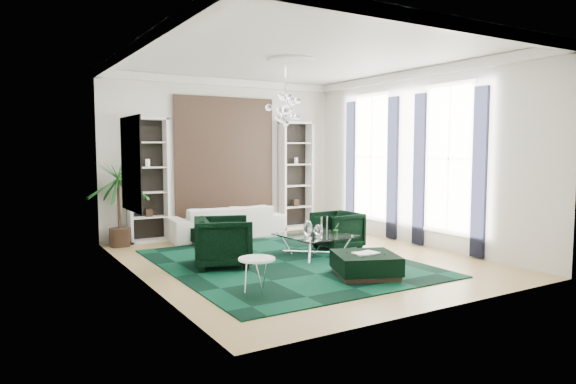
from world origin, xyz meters
TOP-DOWN VIEW (x-y plane):
  - floor at (0.00, 0.00)m, footprint 6.00×7.00m
  - ceiling at (0.00, 0.00)m, footprint 6.00×7.00m
  - wall_back at (0.00, 3.51)m, footprint 6.00×0.02m
  - wall_front at (0.00, -3.51)m, footprint 6.00×0.02m
  - wall_left at (-3.01, 0.00)m, footprint 0.02×7.00m
  - wall_right at (3.01, 0.00)m, footprint 0.02×7.00m
  - crown_molding at (0.00, 0.00)m, footprint 6.00×7.00m
  - ceiling_medallion at (0.00, 0.30)m, footprint 0.90×0.90m
  - tapestry at (0.00, 3.46)m, footprint 2.50×0.06m
  - shelving_left at (-1.95, 3.31)m, footprint 0.90×0.38m
  - shelving_right at (1.95, 3.31)m, footprint 0.90×0.38m
  - painting at (-2.97, 0.60)m, footprint 0.04×1.30m
  - window_near at (2.99, -0.90)m, footprint 0.03×1.10m
  - curtain_near_a at (2.96, -1.68)m, footprint 0.07×0.30m
  - curtain_near_b at (2.96, -0.12)m, footprint 0.07×0.30m
  - window_far at (2.99, 1.50)m, footprint 0.03×1.10m
  - curtain_far_a at (2.96, 0.72)m, footprint 0.07×0.30m
  - curtain_far_b at (2.96, 2.28)m, footprint 0.07×0.30m
  - rug at (-0.40, -0.12)m, footprint 4.20×5.00m
  - sofa at (-0.29, 2.83)m, footprint 2.68×1.13m
  - armchair_left at (-1.51, 0.17)m, footprint 1.26×1.24m
  - armchair_right at (1.18, 0.43)m, footprint 0.90×0.88m
  - coffee_table at (0.42, 0.10)m, footprint 1.35×1.35m
  - ottoman_side at (-0.91, 2.52)m, footprint 1.00×1.00m
  - ottoman_front at (0.21, -1.68)m, footprint 1.27×1.27m
  - book at (0.21, -1.68)m, footprint 0.42×0.28m
  - side_table at (-1.77, -1.63)m, footprint 0.67×0.67m
  - palm at (-2.65, 3.08)m, footprint 1.76×1.76m
  - chandelier at (-0.01, 0.53)m, footprint 1.00×1.00m
  - table_plant at (0.73, -0.16)m, footprint 0.15×0.13m

SIDE VIEW (x-z plane):
  - floor at x=0.00m, z-range -0.02..0.00m
  - rug at x=-0.40m, z-range 0.00..0.02m
  - ottoman_side at x=-0.91m, z-range 0.00..0.39m
  - ottoman_front at x=0.21m, z-range 0.00..0.39m
  - coffee_table at x=0.42m, z-range 0.00..0.43m
  - side_table at x=-1.77m, z-range 0.00..0.52m
  - sofa at x=-0.29m, z-range 0.00..0.77m
  - armchair_right at x=1.18m, z-range 0.00..0.79m
  - book at x=0.21m, z-range 0.39..0.42m
  - armchair_left at x=-1.51m, z-range 0.00..0.90m
  - table_plant at x=0.73m, z-range 0.43..0.67m
  - palm at x=-2.65m, z-range 0.00..2.38m
  - shelving_left at x=-1.95m, z-range 0.00..2.80m
  - shelving_right at x=1.95m, z-range 0.00..2.80m
  - curtain_near_a at x=2.96m, z-range 0.02..3.27m
  - curtain_near_b at x=2.96m, z-range 0.02..3.27m
  - curtain_far_a at x=2.96m, z-range 0.02..3.27m
  - curtain_far_b at x=2.96m, z-range 0.02..3.27m
  - painting at x=-2.97m, z-range 1.05..2.65m
  - wall_back at x=0.00m, z-range 0.00..3.80m
  - wall_front at x=0.00m, z-range 0.00..3.80m
  - wall_left at x=-3.01m, z-range 0.00..3.80m
  - wall_right at x=3.01m, z-range 0.00..3.80m
  - tapestry at x=0.00m, z-range 0.50..3.30m
  - window_near at x=2.99m, z-range 0.45..3.35m
  - window_far at x=2.99m, z-range 0.45..3.35m
  - chandelier at x=-0.01m, z-range 2.49..3.21m
  - crown_molding at x=0.00m, z-range 3.61..3.79m
  - ceiling_medallion at x=0.00m, z-range 3.75..3.79m
  - ceiling at x=0.00m, z-range 3.80..3.82m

